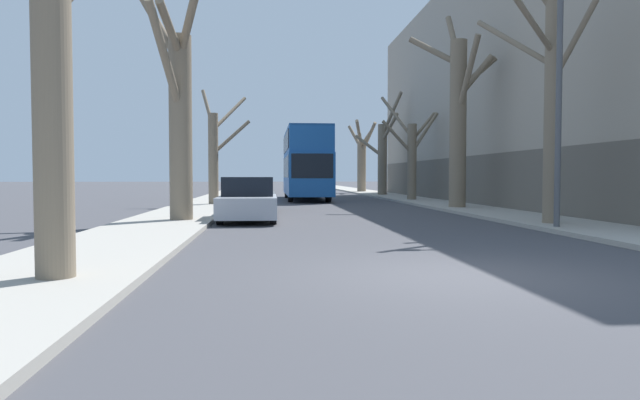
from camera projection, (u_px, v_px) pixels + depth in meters
name	position (u px, v px, depth m)	size (l,w,h in m)	color
ground_plane	(456.00, 276.00, 8.47)	(300.00, 300.00, 0.00)	#424247
sidewalk_left	(237.00, 190.00, 57.69)	(2.85, 120.00, 0.12)	#A39E93
sidewalk_right	(353.00, 190.00, 58.75)	(2.85, 120.00, 0.12)	#A39E93
building_facade_right	(548.00, 88.00, 30.87)	(10.08, 36.60, 12.51)	#9E9384
street_tree_left_0	(64.00, 27.00, 7.65)	(2.42, 2.02, 7.59)	#7A6B56
street_tree_left_1	(178.00, 112.00, 17.65)	(2.69, 2.97, 8.11)	#7A6B56
street_tree_left_2	(215.00, 153.00, 28.05)	(2.51, 2.17, 5.83)	#7A6B56
street_tree_right_0	(550.00, 96.00, 16.42)	(3.02, 4.44, 7.76)	#7A6B56
street_tree_right_1	(458.00, 115.00, 25.03)	(3.63, 3.08, 8.77)	#7A6B56
street_tree_right_2	(411.00, 154.00, 33.51)	(3.65, 2.99, 6.41)	#7A6B56
street_tree_right_3	(383.00, 155.00, 42.22)	(3.04, 3.64, 7.52)	#7A6B56
street_tree_right_4	(362.00, 160.00, 51.06)	(2.39, 3.95, 6.32)	#7A6B56
double_decker_bus	(306.00, 161.00, 35.96)	(2.55, 10.97, 4.33)	#19519E
parked_car_0	(248.00, 200.00, 18.72)	(1.84, 4.22, 1.45)	#9EA3AD
parked_car_1	(253.00, 196.00, 24.15)	(1.84, 4.55, 1.34)	#4C5156
lamp_post	(555.00, 80.00, 15.14)	(1.40, 0.20, 7.18)	#4C4F54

